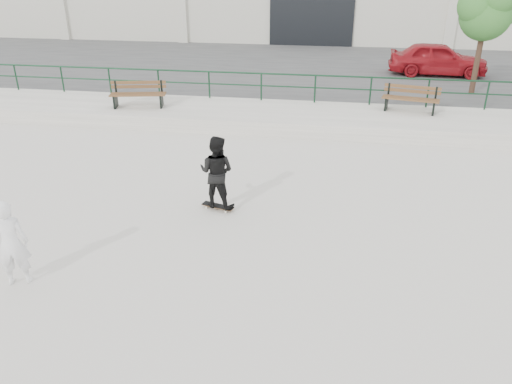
% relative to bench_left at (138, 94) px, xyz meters
% --- Properties ---
extents(ground, '(120.00, 120.00, 0.00)m').
position_rel_bench_left_xyz_m(ground, '(5.21, -9.20, -0.95)').
color(ground, beige).
rests_on(ground, ground).
extents(ledge, '(30.00, 3.00, 0.50)m').
position_rel_bench_left_xyz_m(ledge, '(5.21, 0.30, -0.70)').
color(ledge, '#AFACA0').
rests_on(ledge, ground).
extents(parking_strip, '(60.00, 14.00, 0.50)m').
position_rel_bench_left_xyz_m(parking_strip, '(5.21, 8.80, -0.70)').
color(parking_strip, '#3D3D3D').
rests_on(parking_strip, ground).
extents(railing, '(28.00, 0.06, 1.03)m').
position_rel_bench_left_xyz_m(railing, '(5.21, 1.60, 0.30)').
color(railing, '#133620').
rests_on(railing, ledge).
extents(bench_left, '(2.03, 0.96, 0.90)m').
position_rel_bench_left_xyz_m(bench_left, '(0.00, 0.00, 0.00)').
color(bench_left, brown).
rests_on(bench_left, ledge).
extents(bench_right, '(1.98, 0.94, 0.88)m').
position_rel_bench_left_xyz_m(bench_right, '(9.55, 0.96, -0.01)').
color(bench_right, brown).
rests_on(bench_right, ledge).
extents(tree, '(2.38, 2.11, 4.22)m').
position_rel_bench_left_xyz_m(tree, '(12.30, 3.98, 2.72)').
color(tree, '#442C22').
rests_on(tree, parking_strip).
extents(red_car, '(4.36, 1.92, 1.46)m').
position_rel_bench_left_xyz_m(red_car, '(11.42, 7.29, 0.28)').
color(red_car, maroon).
rests_on(red_car, parking_strip).
extents(skateboard, '(0.80, 0.41, 0.09)m').
position_rel_bench_left_xyz_m(skateboard, '(4.42, -6.49, -0.87)').
color(skateboard, black).
rests_on(skateboard, ground).
extents(standing_skater, '(0.94, 0.79, 1.71)m').
position_rel_bench_left_xyz_m(standing_skater, '(4.42, -6.49, 0.00)').
color(standing_skater, black).
rests_on(standing_skater, skateboard).
extents(seated_skater, '(0.71, 0.60, 1.66)m').
position_rel_bench_left_xyz_m(seated_skater, '(1.52, -9.94, -0.12)').
color(seated_skater, white).
rests_on(seated_skater, ground).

